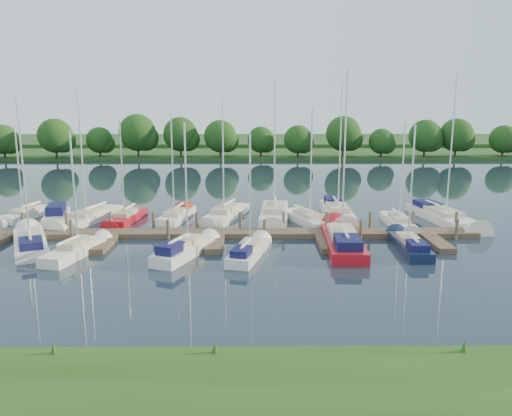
{
  "coord_description": "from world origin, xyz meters",
  "views": [
    {
      "loc": [
        2.68,
        -29.37,
        9.98
      ],
      "look_at": [
        2.97,
        8.0,
        2.2
      ],
      "focal_mm": 35.0,
      "sensor_mm": 36.0,
      "label": 1
    }
  ],
  "objects_px": {
    "sailboat_n_0": "(25,216)",
    "sailboat_s_2": "(185,251)",
    "dock": "(217,236)",
    "sailboat_n_5": "(225,216)",
    "motorboat": "(56,217)"
  },
  "relations": [
    {
      "from": "sailboat_n_0",
      "to": "sailboat_s_2",
      "type": "relative_size",
      "value": 0.92
    },
    {
      "from": "dock",
      "to": "sailboat_n_5",
      "type": "distance_m",
      "value": 6.32
    },
    {
      "from": "dock",
      "to": "motorboat",
      "type": "xyz_separation_m",
      "value": [
        -14.42,
        5.85,
        0.16
      ]
    },
    {
      "from": "sailboat_n_0",
      "to": "motorboat",
      "type": "bearing_deg",
      "value": 179.88
    },
    {
      "from": "sailboat_n_5",
      "to": "sailboat_s_2",
      "type": "relative_size",
      "value": 1.16
    },
    {
      "from": "motorboat",
      "to": "sailboat_n_5",
      "type": "xyz_separation_m",
      "value": [
        14.7,
        0.47,
        -0.08
      ]
    },
    {
      "from": "dock",
      "to": "sailboat_n_0",
      "type": "bearing_deg",
      "value": 158.88
    },
    {
      "from": "sailboat_n_5",
      "to": "dock",
      "type": "bearing_deg",
      "value": 104.81
    },
    {
      "from": "sailboat_n_0",
      "to": "sailboat_n_5",
      "type": "bearing_deg",
      "value": -165.08
    },
    {
      "from": "sailboat_n_0",
      "to": "sailboat_n_5",
      "type": "relative_size",
      "value": 0.79
    },
    {
      "from": "dock",
      "to": "motorboat",
      "type": "distance_m",
      "value": 15.57
    },
    {
      "from": "sailboat_n_5",
      "to": "sailboat_s_2",
      "type": "xyz_separation_m",
      "value": [
        -2.13,
        -10.8,
        0.06
      ]
    },
    {
      "from": "motorboat",
      "to": "sailboat_s_2",
      "type": "distance_m",
      "value": 16.27
    },
    {
      "from": "dock",
      "to": "sailboat_n_5",
      "type": "height_order",
      "value": "sailboat_n_5"
    },
    {
      "from": "dock",
      "to": "sailboat_n_0",
      "type": "height_order",
      "value": "sailboat_n_0"
    }
  ]
}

